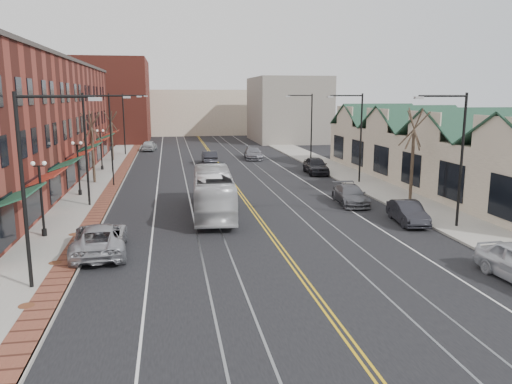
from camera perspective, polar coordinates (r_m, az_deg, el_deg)
name	(u,v)px	position (r m, az deg, el deg)	size (l,w,h in m)	color
ground	(299,273)	(23.14, 4.94, -9.26)	(160.00, 160.00, 0.00)	black
sidewalk_left	(91,195)	(42.20, -18.36, -0.37)	(4.00, 120.00, 0.15)	gray
sidewalk_right	(373,186)	(45.31, 13.20, 0.66)	(4.00, 120.00, 0.15)	gray
building_left	(17,123)	(49.85, -25.63, 7.08)	(10.00, 50.00, 11.00)	maroon
building_right	(437,160)	(47.65, 19.99, 3.49)	(8.00, 36.00, 4.60)	#BBA890
backdrop_left	(107,101)	(91.55, -16.65, 9.96)	(14.00, 18.00, 14.00)	maroon
backdrop_mid	(195,112)	(106.17, -6.94, 9.07)	(22.00, 14.00, 9.00)	#BBA890
backdrop_right	(288,109)	(88.45, 3.65, 9.39)	(12.00, 16.00, 11.00)	slate
streetlight_l_0	(33,171)	(21.85, -24.09, 2.22)	(3.33, 0.25, 8.00)	black
streetlight_l_1	(92,138)	(37.47, -18.24, 5.92)	(3.33, 0.25, 8.00)	black
streetlight_l_2	(115,125)	(53.32, -15.83, 7.42)	(3.33, 0.25, 8.00)	black
streetlight_l_3	(127,118)	(69.24, -14.52, 8.22)	(3.33, 0.25, 8.00)	black
streetlight_r_0	(456,146)	(31.86, 21.86, 4.87)	(3.33, 0.25, 8.00)	black
streetlight_r_1	(356,129)	(46.19, 11.40, 7.12)	(3.33, 0.25, 8.00)	black
streetlight_r_2	(308,120)	(61.36, 5.96, 8.19)	(3.33, 0.25, 8.00)	black
lamppost_l_1	(42,200)	(30.39, -23.30, -0.89)	(0.84, 0.28, 4.27)	black
lamppost_l_2	(79,169)	(41.98, -19.62, 2.44)	(0.84, 0.28, 4.27)	black
lamppost_l_3	(101,150)	(55.73, -17.27, 4.56)	(0.84, 0.28, 4.27)	black
tree_left_near	(92,145)	(47.67, -18.19, 5.08)	(1.78, 1.37, 6.48)	#382B21
tree_left_far	(112,134)	(63.51, -16.17, 6.33)	(1.66, 1.28, 6.02)	#382B21
tree_right_mid	(413,152)	(39.63, 17.49, 4.36)	(1.90, 1.46, 6.93)	#382B21
manhole_near	(26,306)	(21.26, -24.76, -11.71)	(0.60, 0.60, 0.02)	#592D19
manhole_mid	(55,263)	(25.82, -21.98, -7.50)	(0.60, 0.60, 0.02)	#592D19
manhole_far	(74,234)	(30.52, -20.07, -4.56)	(0.60, 0.60, 0.02)	#592D19
traffic_signal	(113,161)	(45.59, -16.08, 3.47)	(0.18, 0.15, 3.80)	black
transit_bus	(213,192)	(34.01, -4.91, -0.03)	(2.53, 10.83, 3.02)	silver
parked_suv	(100,239)	(26.77, -17.41, -5.12)	(2.63, 5.70, 1.58)	#9D9EA4
parked_car_b	(408,213)	(32.94, 16.96, -2.26)	(1.50, 4.29, 1.41)	black
parked_car_c	(350,195)	(37.68, 10.74, -0.33)	(1.99, 4.90, 1.42)	#57575D
parked_car_d	(316,166)	(51.74, 6.85, 3.02)	(2.03, 5.05, 1.72)	black
distant_car_left	(209,157)	(59.44, -5.35, 3.98)	(1.60, 4.59, 1.51)	black
distant_car_right	(253,153)	(63.27, -0.34, 4.47)	(2.15, 5.29, 1.54)	slate
distant_car_far	(149,146)	(74.46, -12.10, 5.22)	(1.82, 4.52, 1.54)	#B1B5B8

